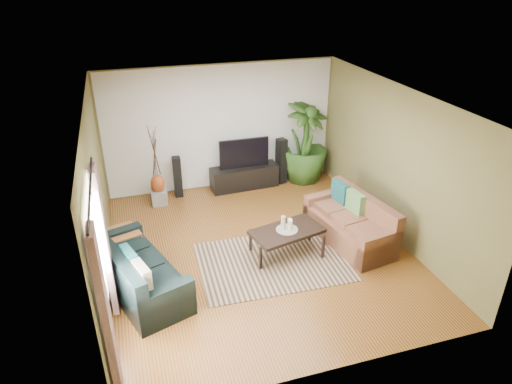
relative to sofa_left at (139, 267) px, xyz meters
name	(u,v)px	position (x,y,z in m)	size (l,w,h in m)	color
floor	(259,250)	(2.05, 0.48, -0.42)	(5.50, 5.50, 0.00)	brown
ceiling	(260,99)	(2.05, 0.48, 2.28)	(5.50, 5.50, 0.00)	white
wall_back	(221,128)	(2.05, 3.23, 0.93)	(5.00, 5.00, 0.00)	brown
wall_front	(334,283)	(2.05, -2.27, 0.93)	(5.00, 5.00, 0.00)	brown
wall_left	(98,202)	(-0.45, 0.48, 0.92)	(5.50, 5.50, 0.00)	brown
wall_right	(395,163)	(4.55, 0.48, 0.92)	(5.50, 5.50, 0.00)	brown
backwall_panel	(221,128)	(2.05, 3.22, 0.93)	(4.90, 4.90, 0.00)	white
window_pane	(98,260)	(-0.43, -1.12, 0.97)	(1.80, 1.80, 0.00)	white
curtain_near	(106,318)	(-0.38, -1.87, 0.72)	(0.08, 0.35, 2.20)	gray
curtain_far	(105,243)	(-0.38, -0.37, 0.72)	(0.08, 0.35, 2.20)	gray
curtain_rod	(90,190)	(-0.38, -1.12, 1.87)	(0.03, 0.03, 1.90)	black
sofa_left	(139,267)	(0.00, 0.00, 0.00)	(1.98, 0.85, 0.85)	black
sofa_right	(350,220)	(3.67, 0.31, 0.00)	(1.79, 0.81, 0.85)	brown
area_rug	(273,261)	(2.16, 0.09, -0.42)	(2.45, 1.73, 0.01)	tan
coffee_table	(286,242)	(2.46, 0.24, -0.18)	(1.19, 0.65, 0.49)	black
candle_tray	(287,230)	(2.46, 0.24, 0.07)	(0.37, 0.37, 0.02)	gray
candle_tall	(283,223)	(2.40, 0.27, 0.20)	(0.08, 0.08, 0.24)	beige
candle_mid	(290,225)	(2.50, 0.20, 0.17)	(0.08, 0.08, 0.18)	white
candle_short	(290,223)	(2.53, 0.30, 0.15)	(0.08, 0.08, 0.15)	#F2E3CC
tv_stand	(244,177)	(2.48, 2.98, -0.18)	(1.49, 0.45, 0.50)	black
television	(244,153)	(2.48, 2.98, 0.39)	(1.09, 0.06, 0.64)	black
speaker_left	(178,177)	(1.01, 2.98, 0.02)	(0.16, 0.18, 0.90)	black
speaker_right	(281,161)	(3.34, 2.98, 0.10)	(0.19, 0.21, 1.05)	black
potted_plant	(305,141)	(3.89, 2.98, 0.51)	(1.04, 1.04, 1.86)	#264A18
plant_pot	(303,174)	(3.89, 2.98, -0.29)	(0.34, 0.34, 0.27)	black
pedestal	(159,197)	(0.57, 2.74, -0.27)	(0.32, 0.32, 0.32)	gray
vase	(158,184)	(0.57, 2.74, 0.03)	(0.29, 0.29, 0.40)	#96411B
side_table	(124,245)	(-0.20, 0.90, -0.15)	(0.52, 0.52, 0.55)	brown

